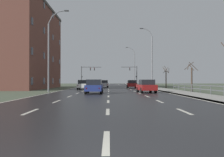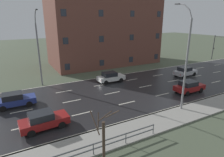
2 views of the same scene
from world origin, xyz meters
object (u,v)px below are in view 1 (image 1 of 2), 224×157
object	(u,v)px
car_distant	(132,84)
car_near_right	(94,86)
car_mid_centre	(146,86)
street_lamp_distant	(134,67)
traffic_signal_right	(134,73)
car_near_left	(104,84)
car_far_right	(83,85)
brick_building	(19,47)
street_lamp_left_bank	(50,52)
street_lamp_midground	(151,59)
traffic_signal_left	(87,72)

from	to	relation	value
car_distant	car_near_right	distance (m)	21.16
car_mid_centre	car_near_right	xyz separation A→B (m)	(-6.10, -1.99, 0.00)
car_distant	car_near_right	size ratio (longest dim) A/B	1.00
street_lamp_distant	traffic_signal_right	distance (m)	3.85
car_near_left	car_near_right	bearing A→B (deg)	-93.98
car_mid_centre	car_near_left	bearing A→B (deg)	99.88
car_far_right	brick_building	xyz separation A→B (m)	(-12.57, 5.12, 7.03)
car_near_right	street_lamp_left_bank	bearing A→B (deg)	147.88
street_lamp_midground	car_near_left	size ratio (longest dim) A/B	2.57
street_lamp_midground	traffic_signal_right	bearing A→B (deg)	90.85
car_near_right	brick_building	xyz separation A→B (m)	(-15.17, 18.37, 7.03)
traffic_signal_left	car_mid_centre	bearing A→B (deg)	-74.93
street_lamp_distant	car_near_right	bearing A→B (deg)	-101.40
street_lamp_distant	car_mid_centre	distance (m)	43.16
street_lamp_distant	street_lamp_left_bank	world-z (taller)	street_lamp_distant
street_lamp_left_bank	car_near_right	world-z (taller)	street_lamp_left_bank
car_near_left	car_distant	world-z (taller)	same
traffic_signal_right	street_lamp_distant	bearing A→B (deg)	83.98
street_lamp_distant	car_far_right	world-z (taller)	street_lamp_distant
traffic_signal_left	car_near_left	bearing A→B (deg)	-72.31
street_lamp_left_bank	traffic_signal_right	xyz separation A→B (m)	(14.51, 37.68, -1.41)
traffic_signal_left	car_mid_centre	world-z (taller)	traffic_signal_left
traffic_signal_left	brick_building	bearing A→B (deg)	-113.30
street_lamp_distant	car_near_left	distance (m)	21.36
traffic_signal_left	street_lamp_distant	bearing A→B (deg)	9.57
traffic_signal_left	car_mid_centre	distance (m)	42.02
street_lamp_midground	street_lamp_left_bank	size ratio (longest dim) A/B	1.03
street_lamp_left_bank	car_distant	xyz separation A→B (m)	(11.89, 16.48, -4.28)
street_lamp_distant	car_near_right	world-z (taller)	street_lamp_distant
car_near_left	car_distant	distance (m)	7.82
car_distant	car_near_right	bearing A→B (deg)	-105.80
traffic_signal_right	car_distant	bearing A→B (deg)	-97.03
traffic_signal_left	car_far_right	distance (m)	29.45
street_lamp_midground	car_far_right	distance (m)	12.70
car_mid_centre	traffic_signal_left	bearing A→B (deg)	101.76
car_mid_centre	car_far_right	bearing A→B (deg)	124.38
street_lamp_distant	car_distant	size ratio (longest dim) A/B	2.78
street_lamp_distant	car_near_left	xyz separation A→B (m)	(-8.51, -19.00, -4.80)
brick_building	car_near_left	bearing A→B (deg)	25.30
car_near_right	brick_building	world-z (taller)	brick_building
brick_building	traffic_signal_left	bearing A→B (deg)	66.70
car_far_right	brick_building	distance (m)	15.28
car_distant	car_far_right	bearing A→B (deg)	-140.14
traffic_signal_right	traffic_signal_left	xyz separation A→B (m)	(-13.48, 0.98, 0.26)
car_mid_centre	car_far_right	size ratio (longest dim) A/B	1.02
car_near_left	car_mid_centre	bearing A→B (deg)	-79.64
car_mid_centre	car_distant	size ratio (longest dim) A/B	1.02
traffic_signal_right	car_near_right	size ratio (longest dim) A/B	1.35
traffic_signal_left	car_distant	xyz separation A→B (m)	(10.86, -22.18, -3.13)
traffic_signal_right	brick_building	bearing A→B (deg)	-135.92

